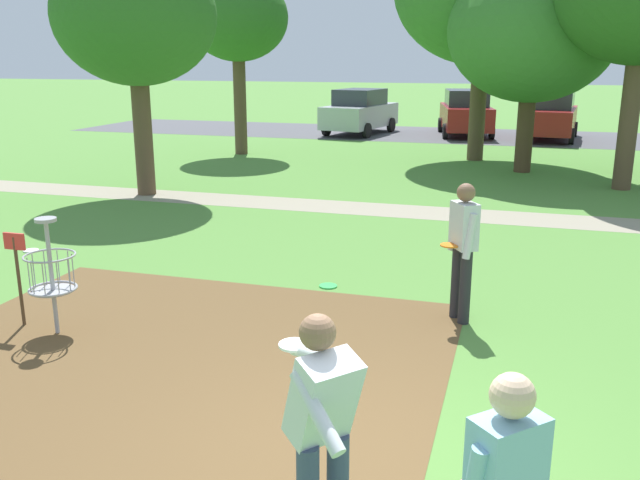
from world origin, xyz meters
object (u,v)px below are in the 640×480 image
Objects in this scene: disc_golf_basket at (47,271)px; frisbee_far_left at (31,250)px; tree_near_right at (135,17)px; parked_car_center_left at (466,113)px; player_throwing at (463,244)px; parked_car_leftmost at (360,112)px; tree_far_left at (533,30)px; parked_car_center_right at (550,116)px; player_waiting_left at (322,430)px; tree_mid_right at (238,19)px; frisbee_scattered_a at (328,286)px.

disc_golf_basket is 3.91m from frisbee_far_left.
tree_near_right is 16.21m from parked_car_center_left.
parked_car_leftmost is (-5.98, 19.95, -0.05)m from player_throwing.
frisbee_far_left is at bearing -125.95° from tree_far_left.
parked_car_center_left and parked_car_center_right have the same top height.
parked_car_center_right is at bearing 56.46° from tree_near_right.
player_throwing is 0.31× the size of tree_near_right.
frisbee_far_left is (-6.72, 5.59, -0.98)m from player_waiting_left.
tree_mid_right is 8.13m from parked_car_leftmost.
frisbee_scattered_a is at bearing 158.58° from player_throwing.
tree_far_left is 1.29× the size of parked_car_center_left.
tree_near_right is 0.96× the size of tree_far_left.
player_throwing reaches higher than frisbee_far_left.
tree_near_right is 1.27× the size of parked_car_center_right.
parked_car_center_right is at bearing 65.39° from frisbee_far_left.
frisbee_scattered_a is 19.66m from parked_car_leftmost.
player_waiting_left is at bearing -77.23° from parked_car_leftmost.
parked_car_center_right is (7.56, 0.18, 0.00)m from parked_car_leftmost.
tree_far_left is at bearing -50.80° from parked_car_leftmost.
parked_car_center_left is at bearing 74.42° from frisbee_far_left.
player_throwing and player_waiting_left have the same top height.
frisbee_far_left is 5.27m from frisbee_scattered_a.
disc_golf_basket is at bearing -75.43° from tree_mid_right.
disc_golf_basket is at bearing -97.25° from parked_car_center_left.
frisbee_far_left and frisbee_scattered_a have the same top height.
frisbee_far_left is at bearing -82.17° from tree_near_right.
parked_car_center_left is (6.67, 7.68, -3.37)m from tree_mid_right.
parked_car_leftmost reaches higher than frisbee_scattered_a.
parked_car_leftmost is 4.34m from parked_car_center_left.
tree_far_left is at bearing 34.76° from tree_near_right.
parked_car_center_right reaches higher than player_throwing.
parked_car_center_right reaches higher than frisbee_far_left.
parked_car_leftmost is at bearing -170.90° from parked_car_center_left.
disc_golf_basket is 22.72m from parked_car_center_right.
player_waiting_left is 0.39× the size of parked_car_center_right.
disc_golf_basket is 5.42× the size of frisbee_scattered_a.
tree_mid_right is (-7.93, 17.47, 3.31)m from player_waiting_left.
tree_near_right is at bearing -85.52° from tree_mid_right.
player_waiting_left is 19.47m from tree_mid_right.
parked_car_leftmost is (-4.09, 19.21, 0.91)m from frisbee_scattered_a.
player_waiting_left is at bearing -93.79° from tree_far_left.
frisbee_scattered_a is at bearing 105.44° from player_waiting_left.
player_throwing is 0.38× the size of parked_car_center_left.
frisbee_far_left is 0.06× the size of parked_car_leftmost.
player_throwing reaches higher than frisbee_scattered_a.
tree_near_right is at bearing 97.83° from frisbee_far_left.
frisbee_far_left is 18.94m from parked_car_leftmost.
tree_near_right is 10.31m from tree_far_left.
tree_mid_right is at bearing 114.43° from player_waiting_left.
tree_far_left is (2.54, 11.08, 3.82)m from frisbee_scattered_a.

